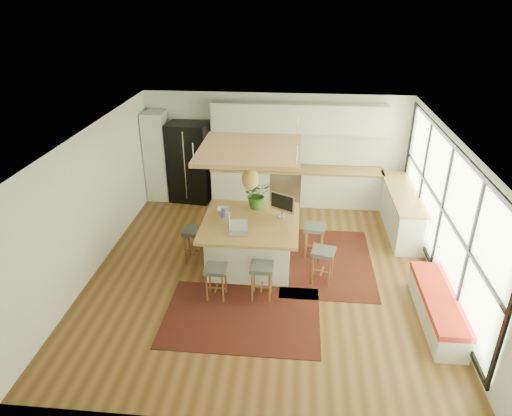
# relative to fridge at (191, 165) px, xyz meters

# --- Properties ---
(floor) EXTENTS (7.00, 7.00, 0.00)m
(floor) POSITION_rel_fridge_xyz_m (2.11, -3.18, -0.93)
(floor) COLOR brown
(floor) RESTS_ON ground
(ceiling) EXTENTS (7.00, 7.00, 0.00)m
(ceiling) POSITION_rel_fridge_xyz_m (2.11, -3.18, 1.78)
(ceiling) COLOR white
(ceiling) RESTS_ON ground
(wall_back) EXTENTS (6.50, 0.00, 6.50)m
(wall_back) POSITION_rel_fridge_xyz_m (2.11, 0.32, 0.42)
(wall_back) COLOR silver
(wall_back) RESTS_ON ground
(wall_front) EXTENTS (6.50, 0.00, 6.50)m
(wall_front) POSITION_rel_fridge_xyz_m (2.11, -6.68, 0.42)
(wall_front) COLOR silver
(wall_front) RESTS_ON ground
(wall_left) EXTENTS (0.00, 7.00, 7.00)m
(wall_left) POSITION_rel_fridge_xyz_m (-1.14, -3.18, 0.42)
(wall_left) COLOR silver
(wall_left) RESTS_ON ground
(wall_right) EXTENTS (0.00, 7.00, 7.00)m
(wall_right) POSITION_rel_fridge_xyz_m (5.36, -3.18, 0.42)
(wall_right) COLOR silver
(wall_right) RESTS_ON ground
(window_wall) EXTENTS (0.10, 6.20, 2.60)m
(window_wall) POSITION_rel_fridge_xyz_m (5.33, -3.18, 0.47)
(window_wall) COLOR black
(window_wall) RESTS_ON wall_right
(pantry) EXTENTS (0.55, 0.60, 2.25)m
(pantry) POSITION_rel_fridge_xyz_m (-0.84, -0.00, 0.20)
(pantry) COLOR silver
(pantry) RESTS_ON floor
(back_counter_base) EXTENTS (4.20, 0.60, 0.88)m
(back_counter_base) POSITION_rel_fridge_xyz_m (2.66, -0.00, -0.49)
(back_counter_base) COLOR silver
(back_counter_base) RESTS_ON floor
(back_counter_top) EXTENTS (4.24, 0.64, 0.05)m
(back_counter_top) POSITION_rel_fridge_xyz_m (2.66, -0.00, -0.03)
(back_counter_top) COLOR #9F7138
(back_counter_top) RESTS_ON back_counter_base
(backsplash) EXTENTS (4.20, 0.02, 0.80)m
(backsplash) POSITION_rel_fridge_xyz_m (2.66, 0.30, 0.43)
(backsplash) COLOR white
(backsplash) RESTS_ON wall_back
(upper_cabinets) EXTENTS (4.20, 0.34, 0.70)m
(upper_cabinets) POSITION_rel_fridge_xyz_m (2.66, 0.14, 1.22)
(upper_cabinets) COLOR silver
(upper_cabinets) RESTS_ON wall_back
(range) EXTENTS (0.76, 0.62, 1.00)m
(range) POSITION_rel_fridge_xyz_m (2.41, -0.00, -0.43)
(range) COLOR #A5A5AA
(range) RESTS_ON floor
(right_counter_base) EXTENTS (0.60, 2.50, 0.88)m
(right_counter_base) POSITION_rel_fridge_xyz_m (5.04, -1.18, -0.49)
(right_counter_base) COLOR silver
(right_counter_base) RESTS_ON floor
(right_counter_top) EXTENTS (0.64, 2.54, 0.05)m
(right_counter_top) POSITION_rel_fridge_xyz_m (5.04, -1.18, -0.03)
(right_counter_top) COLOR #9F7138
(right_counter_top) RESTS_ON right_counter_base
(window_bench) EXTENTS (0.52, 2.00, 0.50)m
(window_bench) POSITION_rel_fridge_xyz_m (5.06, -4.38, -0.68)
(window_bench) COLOR silver
(window_bench) RESTS_ON floor
(ceiling_panel) EXTENTS (1.86, 1.86, 0.80)m
(ceiling_panel) POSITION_rel_fridge_xyz_m (1.81, -2.78, 1.12)
(ceiling_panel) COLOR #9F7138
(ceiling_panel) RESTS_ON ceiling
(rug_near) EXTENTS (2.60, 1.80, 0.01)m
(rug_near) POSITION_rel_fridge_xyz_m (1.86, -4.61, -0.92)
(rug_near) COLOR black
(rug_near) RESTS_ON floor
(rug_right) EXTENTS (1.80, 2.60, 0.01)m
(rug_right) POSITION_rel_fridge_xyz_m (3.35, -2.76, -0.92)
(rug_right) COLOR black
(rug_right) RESTS_ON floor
(fridge) EXTENTS (1.08, 0.89, 2.01)m
(fridge) POSITION_rel_fridge_xyz_m (0.00, 0.00, 0.00)
(fridge) COLOR black
(fridge) RESTS_ON floor
(island) EXTENTS (1.85, 1.85, 0.93)m
(island) POSITION_rel_fridge_xyz_m (1.83, -2.92, -0.46)
(island) COLOR #9F7138
(island) RESTS_ON floor
(stool_near_left) EXTENTS (0.38, 0.38, 0.63)m
(stool_near_left) POSITION_rel_fridge_xyz_m (1.35, -4.11, -0.57)
(stool_near_left) COLOR #414447
(stool_near_left) RESTS_ON floor
(stool_near_right) EXTENTS (0.40, 0.40, 0.67)m
(stool_near_right) POSITION_rel_fridge_xyz_m (2.14, -4.03, -0.57)
(stool_near_right) COLOR #414447
(stool_near_right) RESTS_ON floor
(stool_right_front) EXTENTS (0.48, 0.48, 0.68)m
(stool_right_front) POSITION_rel_fridge_xyz_m (3.22, -3.44, -0.57)
(stool_right_front) COLOR #414447
(stool_right_front) RESTS_ON floor
(stool_right_back) EXTENTS (0.44, 0.44, 0.69)m
(stool_right_back) POSITION_rel_fridge_xyz_m (3.08, -2.53, -0.57)
(stool_right_back) COLOR #414447
(stool_right_back) RESTS_ON floor
(stool_left_side) EXTENTS (0.42, 0.42, 0.70)m
(stool_left_side) POSITION_rel_fridge_xyz_m (0.71, -2.93, -0.57)
(stool_left_side) COLOR #414447
(stool_left_side) RESTS_ON floor
(laptop) EXTENTS (0.38, 0.40, 0.25)m
(laptop) POSITION_rel_fridge_xyz_m (1.66, -3.44, 0.12)
(laptop) COLOR #A5A5AA
(laptop) RESTS_ON island
(monitor) EXTENTS (0.56, 0.44, 0.50)m
(monitor) POSITION_rel_fridge_xyz_m (2.42, -2.69, 0.26)
(monitor) COLOR #A5A5AA
(monitor) RESTS_ON island
(microwave) EXTENTS (0.62, 0.42, 0.38)m
(microwave) POSITION_rel_fridge_xyz_m (1.22, 0.00, 0.19)
(microwave) COLOR #A5A5AA
(microwave) RESTS_ON back_counter_top
(island_plant) EXTENTS (0.71, 0.74, 0.46)m
(island_plant) POSITION_rel_fridge_xyz_m (1.89, -2.30, 0.23)
(island_plant) COLOR #1E4C19
(island_plant) RESTS_ON island
(island_bowl) EXTENTS (0.28, 0.28, 0.06)m
(island_bowl) POSITION_rel_fridge_xyz_m (1.24, -2.53, 0.03)
(island_bowl) COLOR white
(island_bowl) RESTS_ON island
(island_bottle_0) EXTENTS (0.07, 0.07, 0.19)m
(island_bottle_0) POSITION_rel_fridge_xyz_m (1.28, -2.82, 0.10)
(island_bottle_0) COLOR #373ADC
(island_bottle_0) RESTS_ON island
(island_bottle_1) EXTENTS (0.07, 0.07, 0.19)m
(island_bottle_1) POSITION_rel_fridge_xyz_m (1.43, -3.07, 0.10)
(island_bottle_1) COLOR silver
(island_bottle_1) RESTS_ON island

